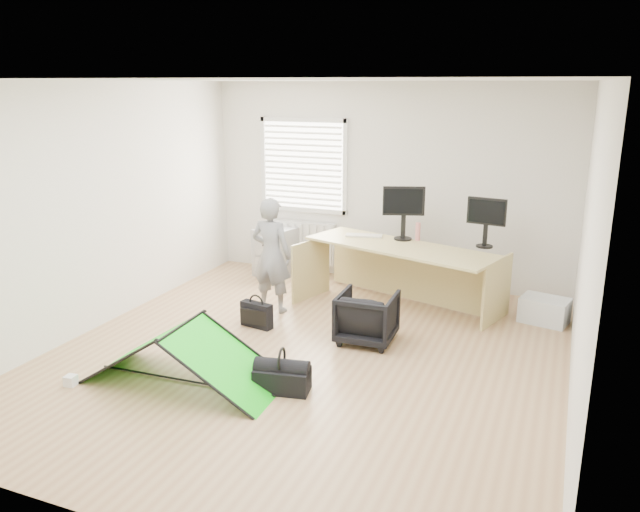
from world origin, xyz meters
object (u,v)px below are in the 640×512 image
at_px(desk, 399,278).
at_px(thermos, 418,232).
at_px(office_chair, 367,317).
at_px(duffel_bag, 282,380).
at_px(kite, 184,354).
at_px(laptop_bag, 257,315).
at_px(person, 271,255).
at_px(monitor_left, 403,220).
at_px(monitor_right, 486,229).
at_px(filing_cabinet, 277,252).
at_px(storage_crate, 545,310).

xyz_separation_m(desk, thermos, (0.13, 0.34, 0.51)).
xyz_separation_m(office_chair, duffel_bag, (-0.35, -1.35, -0.17)).
height_order(kite, laptop_bag, kite).
xyz_separation_m(office_chair, person, (-1.35, 0.46, 0.42)).
bearing_deg(kite, monitor_left, 64.13).
distance_m(thermos, kite, 3.36).
height_order(office_chair, person, person).
distance_m(office_chair, duffel_bag, 1.41).
bearing_deg(office_chair, monitor_right, -126.90).
xyz_separation_m(monitor_left, laptop_bag, (-1.27, -1.49, -0.90)).
distance_m(kite, laptop_bag, 1.46).
bearing_deg(duffel_bag, office_chair, 64.89).
xyz_separation_m(filing_cabinet, person, (0.60, -1.36, 0.36)).
relative_size(monitor_left, laptop_bag, 1.32).
height_order(thermos, kite, thermos).
bearing_deg(laptop_bag, filing_cabinet, 119.92).
relative_size(filing_cabinet, thermos, 3.03).
bearing_deg(thermos, desk, -110.87).
distance_m(filing_cabinet, monitor_right, 3.05).
distance_m(monitor_right, duffel_bag, 3.20).
relative_size(kite, laptop_bag, 4.70).
xyz_separation_m(desk, kite, (-1.30, -2.63, -0.12)).
distance_m(thermos, person, 1.82).
bearing_deg(office_chair, person, -20.85).
relative_size(filing_cabinet, monitor_left, 1.33).
distance_m(monitor_left, storage_crate, 1.95).
height_order(monitor_right, office_chair, monitor_right).
xyz_separation_m(laptop_bag, duffel_bag, (0.92, -1.26, -0.04)).
bearing_deg(monitor_left, duffel_bag, -115.70).
height_order(filing_cabinet, storage_crate, filing_cabinet).
distance_m(filing_cabinet, duffel_bag, 3.56).
bearing_deg(person, monitor_right, -155.88).
relative_size(person, kite, 0.77).
height_order(thermos, duffel_bag, thermos).
distance_m(person, duffel_bag, 2.15).
xyz_separation_m(filing_cabinet, monitor_left, (1.95, -0.41, 0.70)).
distance_m(monitor_left, kite, 3.29).
bearing_deg(thermos, person, -147.61).
bearing_deg(person, filing_cabinet, -64.03).
bearing_deg(monitor_right, filing_cabinet, -179.90).
xyz_separation_m(monitor_left, storage_crate, (1.73, -0.10, -0.90)).
relative_size(monitor_right, storage_crate, 0.87).
bearing_deg(laptop_bag, kite, -78.88).
bearing_deg(thermos, laptop_bag, -133.76).
bearing_deg(laptop_bag, duffel_bag, -43.52).
bearing_deg(thermos, duffel_bag, -100.79).
xyz_separation_m(monitor_left, monitor_right, (0.99, 0.01, -0.03)).
height_order(monitor_right, person, person).
height_order(office_chair, laptop_bag, office_chair).
xyz_separation_m(person, storage_crate, (3.08, 0.84, -0.55)).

